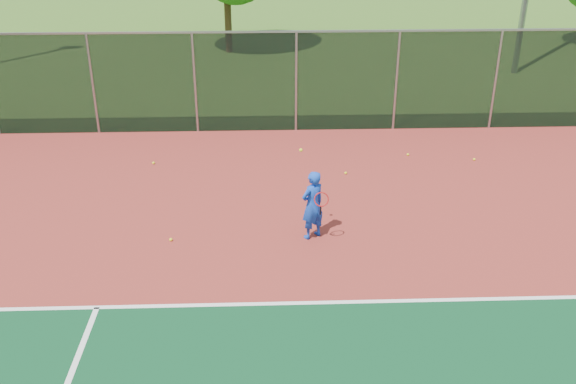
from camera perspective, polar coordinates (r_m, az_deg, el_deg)
name	(u,v)px	position (r m, az deg, el deg)	size (l,w,h in m)	color
court_apron	(501,335)	(11.66, 18.41, -11.96)	(30.00, 20.00, 0.02)	maroon
fence_back	(396,80)	(19.69, 9.61, 9.80)	(30.00, 0.06, 3.03)	black
tennis_player	(313,205)	(13.47, 2.20, -1.15)	(0.67, 0.72, 2.01)	#1441BD
practice_ball_0	(171,240)	(13.87, -10.37, -4.18)	(0.07, 0.07, 0.07)	yellow
practice_ball_1	(153,163)	(17.70, -11.87, 2.54)	(0.07, 0.07, 0.07)	yellow
practice_ball_2	(408,155)	(18.18, 10.61, 3.29)	(0.07, 0.07, 0.07)	yellow
practice_ball_3	(474,159)	(18.28, 16.22, 2.80)	(0.07, 0.07, 0.07)	yellow
practice_ball_5	(346,173)	(16.79, 5.15, 1.70)	(0.07, 0.07, 0.07)	yellow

